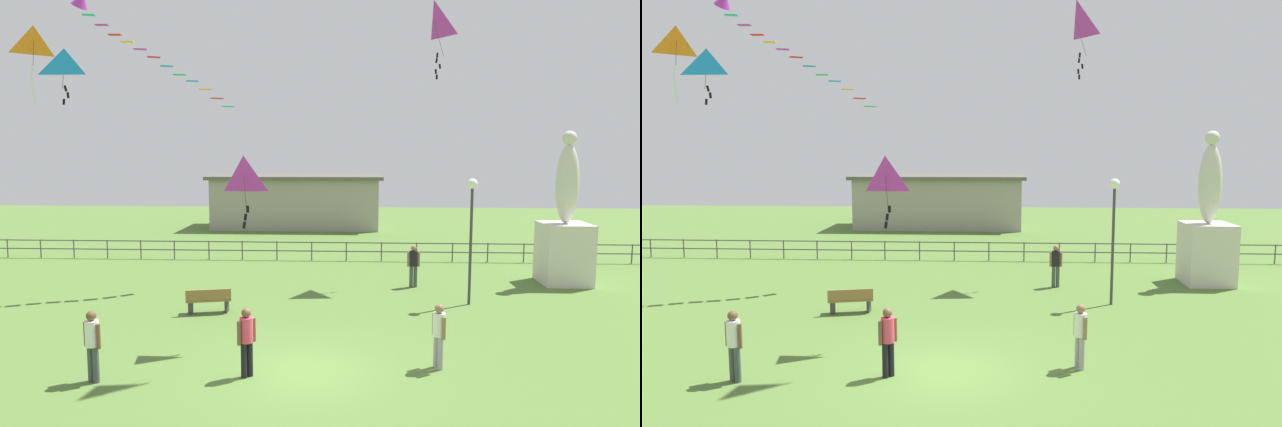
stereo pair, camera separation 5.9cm
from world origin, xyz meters
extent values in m
plane|color=#517533|center=(0.00, 0.00, 0.00)|extent=(80.00, 80.00, 0.00)
cube|color=beige|center=(10.01, 9.75, 1.25)|extent=(1.85, 1.85, 2.51)
ellipsoid|color=beige|center=(10.01, 9.75, 4.11)|extent=(0.90, 0.76, 3.22)
sphere|color=beige|center=(10.01, 9.75, 5.97)|extent=(0.56, 0.56, 0.56)
cylinder|color=#38383D|center=(5.45, 6.35, 2.08)|extent=(0.10, 0.10, 4.17)
sphere|color=white|center=(5.45, 6.35, 4.32)|extent=(0.36, 0.36, 0.36)
cube|color=olive|center=(-3.57, 4.85, 0.45)|extent=(1.55, 0.72, 0.06)
cube|color=olive|center=(-3.53, 4.68, 0.67)|extent=(1.48, 0.39, 0.36)
cube|color=#333338|center=(-4.15, 4.72, 0.23)|extent=(0.08, 0.36, 0.45)
cube|color=#333338|center=(-2.98, 4.99, 0.23)|extent=(0.08, 0.36, 0.45)
cylinder|color=#3F4C47|center=(3.67, 8.80, 0.43)|extent=(0.15, 0.15, 0.86)
cylinder|color=#3F4C47|center=(3.84, 8.80, 0.43)|extent=(0.15, 0.15, 0.86)
cylinder|color=black|center=(3.76, 8.80, 1.17)|extent=(0.32, 0.32, 0.61)
sphere|color=#8C6647|center=(3.76, 8.80, 1.59)|extent=(0.23, 0.23, 0.23)
cylinder|color=#8C6647|center=(3.55, 8.79, 1.13)|extent=(0.09, 0.09, 0.58)
cylinder|color=#8C6647|center=(3.97, 8.80, 1.13)|extent=(0.09, 0.09, 0.58)
cylinder|color=#99999E|center=(3.45, 0.30, 0.42)|extent=(0.14, 0.14, 0.84)
cylinder|color=#99999E|center=(3.37, 0.45, 0.42)|extent=(0.14, 0.14, 0.84)
cylinder|color=white|center=(3.41, 0.37, 1.14)|extent=(0.31, 0.31, 0.60)
sphere|color=#8C6647|center=(3.41, 0.37, 1.55)|extent=(0.23, 0.23, 0.23)
cylinder|color=#8C6647|center=(3.51, 0.19, 1.10)|extent=(0.09, 0.09, 0.56)
cylinder|color=#8C6647|center=(3.32, 0.55, 1.10)|extent=(0.09, 0.09, 0.56)
cylinder|color=#3F4C47|center=(-4.83, -0.90, 0.44)|extent=(0.15, 0.15, 0.88)
cylinder|color=#3F4C47|center=(-4.98, -0.83, 0.44)|extent=(0.15, 0.15, 0.88)
cylinder|color=white|center=(-4.91, -0.87, 1.19)|extent=(0.32, 0.32, 0.62)
sphere|color=brown|center=(-4.91, -0.87, 1.62)|extent=(0.24, 0.24, 0.24)
cylinder|color=brown|center=(-4.71, -0.96, 1.15)|extent=(0.10, 0.10, 0.59)
cylinder|color=brown|center=(-5.10, -0.78, 1.15)|extent=(0.10, 0.10, 0.59)
cylinder|color=black|center=(-1.25, -0.33, 0.43)|extent=(0.15, 0.15, 0.87)
cylinder|color=black|center=(-1.38, -0.45, 0.43)|extent=(0.15, 0.15, 0.87)
cylinder|color=#D83F59|center=(-1.31, -0.39, 1.18)|extent=(0.32, 0.32, 0.62)
sphere|color=brown|center=(-1.31, -0.39, 1.60)|extent=(0.23, 0.23, 0.23)
cylinder|color=brown|center=(-1.16, -0.25, 1.14)|extent=(0.10, 0.10, 0.58)
cylinder|color=brown|center=(-1.47, -0.54, 1.14)|extent=(0.10, 0.10, 0.58)
pyramid|color=#B22DB2|center=(-1.75, 1.87, 4.82)|extent=(0.90, 0.34, 1.01)
cylinder|color=#4C381E|center=(-1.75, 2.02, 4.32)|extent=(0.02, 0.32, 1.01)
cube|color=black|center=(-1.68, 2.06, 3.84)|extent=(0.08, 0.03, 0.20)
cube|color=black|center=(-1.75, 2.02, 3.62)|extent=(0.10, 0.05, 0.20)
cube|color=black|center=(-1.78, 2.01, 3.40)|extent=(0.11, 0.02, 0.21)
pyramid|color=orange|center=(-10.23, 6.81, 9.42)|extent=(1.09, 1.04, 0.99)
cylinder|color=#4C381E|center=(-10.36, 6.95, 8.92)|extent=(0.28, 0.31, 0.99)
cube|color=white|center=(-10.42, 6.92, 8.44)|extent=(0.09, 0.04, 0.20)
cube|color=white|center=(-10.46, 6.90, 8.22)|extent=(0.11, 0.02, 0.21)
cube|color=white|center=(-10.45, 6.91, 8.00)|extent=(0.09, 0.04, 0.20)
cube|color=white|center=(-10.43, 6.91, 7.78)|extent=(0.10, 0.04, 0.21)
cube|color=white|center=(-10.44, 6.91, 7.56)|extent=(0.10, 0.03, 0.20)
cube|color=white|center=(-10.39, 6.94, 7.34)|extent=(0.11, 0.03, 0.21)
pyramid|color=#198CD1|center=(-8.33, 5.22, 8.38)|extent=(1.16, 0.26, 0.89)
cylinder|color=#4C381E|center=(-8.33, 5.10, 7.94)|extent=(0.02, 0.25, 0.90)
cube|color=black|center=(-8.29, 5.12, 7.52)|extent=(0.11, 0.03, 0.21)
cube|color=black|center=(-8.23, 5.15, 7.30)|extent=(0.11, 0.03, 0.21)
cube|color=black|center=(-8.36, 5.09, 7.08)|extent=(0.10, 0.02, 0.20)
pyramid|color=#B22DB2|center=(4.55, 10.30, 10.77)|extent=(1.16, 1.25, 1.42)
cylinder|color=#4C381E|center=(4.80, 10.49, 10.06)|extent=(0.53, 0.39, 1.42)
cube|color=black|center=(4.76, 10.47, 9.37)|extent=(0.09, 0.02, 0.20)
cube|color=black|center=(4.74, 10.46, 9.15)|extent=(0.11, 0.03, 0.21)
cube|color=black|center=(4.89, 10.53, 8.93)|extent=(0.11, 0.04, 0.21)
cube|color=black|center=(4.72, 10.44, 8.71)|extent=(0.10, 0.03, 0.21)
cube|color=black|center=(4.76, 10.47, 8.49)|extent=(0.10, 0.04, 0.20)
cube|color=#19B2B2|center=(-8.66, 7.89, 10.53)|extent=(0.51, 0.33, 0.03)
cube|color=#B22DB2|center=(-8.19, 7.94, 10.17)|extent=(0.49, 0.26, 0.03)
cube|color=red|center=(-7.72, 7.97, 9.81)|extent=(0.49, 0.26, 0.03)
cube|color=yellow|center=(-7.24, 7.96, 9.54)|extent=(0.49, 0.27, 0.03)
cube|color=#B22DB2|center=(-6.77, 7.99, 9.28)|extent=(0.51, 0.32, 0.03)
cube|color=red|center=(-6.32, 8.13, 9.00)|extent=(0.53, 0.41, 0.03)
cube|color=#198CD1|center=(-5.88, 8.31, 8.69)|extent=(0.53, 0.39, 0.03)
cube|color=#1EB759|center=(-5.43, 8.45, 8.38)|extent=(0.52, 0.34, 0.03)
cube|color=#198CD1|center=(-4.97, 8.57, 8.15)|extent=(0.52, 0.35, 0.03)
cube|color=yellow|center=(-4.52, 8.72, 7.85)|extent=(0.53, 0.41, 0.03)
cube|color=red|center=(-4.10, 8.94, 7.52)|extent=(0.53, 0.46, 0.03)
cube|color=#1EB759|center=(-3.73, 9.23, 7.22)|extent=(0.51, 0.50, 0.03)
cylinder|color=#4C4742|center=(-16.29, 14.00, 0.47)|extent=(0.06, 0.06, 0.95)
cylinder|color=#4C4742|center=(-14.54, 14.00, 0.47)|extent=(0.06, 0.06, 0.95)
cylinder|color=#4C4742|center=(-12.81, 14.00, 0.47)|extent=(0.06, 0.06, 0.95)
cylinder|color=#4C4742|center=(-11.07, 14.00, 0.47)|extent=(0.06, 0.06, 0.95)
cylinder|color=#4C4742|center=(-9.34, 14.00, 0.47)|extent=(0.06, 0.06, 0.95)
cylinder|color=#4C4742|center=(-7.61, 14.00, 0.47)|extent=(0.06, 0.06, 0.95)
cylinder|color=#4C4742|center=(-5.85, 14.00, 0.47)|extent=(0.06, 0.06, 0.95)
cylinder|color=#4C4742|center=(-4.16, 14.00, 0.47)|extent=(0.06, 0.06, 0.95)
cylinder|color=#4C4742|center=(-2.41, 14.00, 0.47)|extent=(0.06, 0.06, 0.95)
cylinder|color=#4C4742|center=(-0.67, 14.00, 0.47)|extent=(0.06, 0.06, 0.95)
cylinder|color=#4C4742|center=(1.05, 14.00, 0.47)|extent=(0.06, 0.06, 0.95)
cylinder|color=#4C4742|center=(2.79, 14.00, 0.47)|extent=(0.06, 0.06, 0.95)
cylinder|color=#4C4742|center=(4.51, 14.00, 0.47)|extent=(0.06, 0.06, 0.95)
cylinder|color=#4C4742|center=(6.27, 14.00, 0.47)|extent=(0.06, 0.06, 0.95)
cylinder|color=#4C4742|center=(7.98, 14.00, 0.47)|extent=(0.06, 0.06, 0.95)
cylinder|color=#4C4742|center=(9.72, 14.00, 0.47)|extent=(0.06, 0.06, 0.95)
cylinder|color=#4C4742|center=(11.44, 14.00, 0.47)|extent=(0.06, 0.06, 0.95)
cylinder|color=#4C4742|center=(13.18, 14.00, 0.47)|extent=(0.06, 0.06, 0.95)
cylinder|color=#4C4742|center=(14.88, 14.00, 0.47)|extent=(0.06, 0.06, 0.95)
cube|color=#4C4742|center=(0.00, 14.00, 0.91)|extent=(36.00, 0.05, 0.05)
cube|color=#4C4742|center=(0.00, 14.00, 0.47)|extent=(36.00, 0.05, 0.05)
cube|color=gray|center=(-2.55, 26.00, 1.73)|extent=(11.42, 4.48, 3.45)
cube|color=#59544C|center=(-2.55, 26.00, 3.57)|extent=(12.02, 5.08, 0.24)
camera|label=1|loc=(1.11, -13.34, 5.51)|focal=31.36mm
camera|label=2|loc=(1.17, -13.33, 5.51)|focal=31.36mm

